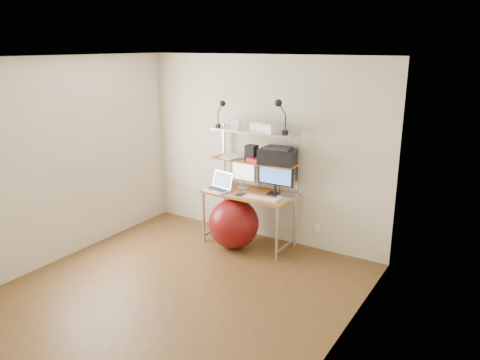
{
  "coord_description": "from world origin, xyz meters",
  "views": [
    {
      "loc": [
        3.01,
        -3.62,
        2.63
      ],
      "look_at": [
        0.04,
        1.15,
        0.99
      ],
      "focal_mm": 35.0,
      "sensor_mm": 36.0,
      "label": 1
    }
  ],
  "objects_px": {
    "monitor_silver": "(244,173)",
    "monitor_black": "(276,176)",
    "laptop": "(220,186)",
    "printer": "(278,156)",
    "exercise_ball": "(234,223)"
  },
  "relations": [
    {
      "from": "printer",
      "to": "monitor_black",
      "type": "bearing_deg",
      "value": -166.74
    },
    {
      "from": "monitor_silver",
      "to": "monitor_black",
      "type": "relative_size",
      "value": 0.8
    },
    {
      "from": "printer",
      "to": "exercise_ball",
      "type": "height_order",
      "value": "printer"
    },
    {
      "from": "laptop",
      "to": "exercise_ball",
      "type": "xyz_separation_m",
      "value": [
        0.27,
        -0.09,
        -0.46
      ]
    },
    {
      "from": "monitor_silver",
      "to": "laptop",
      "type": "distance_m",
      "value": 0.36
    },
    {
      "from": "monitor_silver",
      "to": "monitor_black",
      "type": "distance_m",
      "value": 0.49
    },
    {
      "from": "monitor_black",
      "to": "printer",
      "type": "distance_m",
      "value": 0.27
    },
    {
      "from": "laptop",
      "to": "monitor_silver",
      "type": "bearing_deg",
      "value": 55.64
    },
    {
      "from": "laptop",
      "to": "printer",
      "type": "height_order",
      "value": "printer"
    },
    {
      "from": "monitor_silver",
      "to": "monitor_black",
      "type": "xyz_separation_m",
      "value": [
        0.49,
        -0.01,
        0.04
      ]
    },
    {
      "from": "laptop",
      "to": "printer",
      "type": "relative_size",
      "value": 0.78
    },
    {
      "from": "laptop",
      "to": "printer",
      "type": "distance_m",
      "value": 0.91
    },
    {
      "from": "printer",
      "to": "laptop",
      "type": "bearing_deg",
      "value": -171.13
    },
    {
      "from": "monitor_silver",
      "to": "exercise_ball",
      "type": "xyz_separation_m",
      "value": [
        0.04,
        -0.31,
        -0.62
      ]
    },
    {
      "from": "monitor_black",
      "to": "exercise_ball",
      "type": "distance_m",
      "value": 0.85
    }
  ]
}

